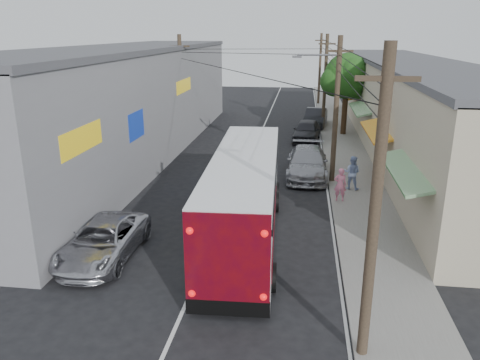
# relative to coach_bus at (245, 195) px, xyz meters

# --- Properties ---
(ground) EXTENTS (120.00, 120.00, 0.00)m
(ground) POSITION_rel_coach_bus_xyz_m (-1.20, -5.14, -1.80)
(ground) COLOR black
(ground) RESTS_ON ground
(sidewalk) EXTENTS (3.00, 80.00, 0.12)m
(sidewalk) POSITION_rel_coach_bus_xyz_m (5.30, 14.86, -1.74)
(sidewalk) COLOR slate
(sidewalk) RESTS_ON ground
(building_right) EXTENTS (7.09, 40.00, 6.25)m
(building_right) POSITION_rel_coach_bus_xyz_m (9.79, 16.86, 1.35)
(building_right) COLOR #BAB194
(building_right) RESTS_ON ground
(building_left) EXTENTS (7.20, 36.00, 7.25)m
(building_left) POSITION_rel_coach_bus_xyz_m (-9.69, 12.85, 1.85)
(building_left) COLOR gray
(building_left) RESTS_ON ground
(utility_poles) EXTENTS (11.80, 45.28, 8.00)m
(utility_poles) POSITION_rel_coach_bus_xyz_m (1.93, 15.18, 2.33)
(utility_poles) COLOR #473828
(utility_poles) RESTS_ON ground
(street_tree) EXTENTS (4.40, 4.00, 6.60)m
(street_tree) POSITION_rel_coach_bus_xyz_m (5.68, 20.87, 2.87)
(street_tree) COLOR #3F2B19
(street_tree) RESTS_ON ground
(coach_bus) EXTENTS (3.18, 12.17, 3.48)m
(coach_bus) POSITION_rel_coach_bus_xyz_m (0.00, 0.00, 0.00)
(coach_bus) COLOR white
(coach_bus) RESTS_ON ground
(jeepney) EXTENTS (2.33, 5.04, 1.40)m
(jeepney) POSITION_rel_coach_bus_xyz_m (-5.00, -2.70, -1.10)
(jeepney) COLOR silver
(jeepney) RESTS_ON ground
(parked_suv) EXTENTS (2.37, 5.74, 1.66)m
(parked_suv) POSITION_rel_coach_bus_xyz_m (2.60, 8.87, -0.97)
(parked_suv) COLOR #9B9CA3
(parked_suv) RESTS_ON ground
(parked_car_mid) EXTENTS (2.36, 4.95, 1.63)m
(parked_car_mid) POSITION_rel_coach_bus_xyz_m (2.60, 18.29, -0.98)
(parked_car_mid) COLOR #27272C
(parked_car_mid) RESTS_ON ground
(parked_car_far) EXTENTS (2.31, 5.09, 1.62)m
(parked_car_far) POSITION_rel_coach_bus_xyz_m (3.40, 24.15, -0.99)
(parked_car_far) COLOR black
(parked_car_far) RESTS_ON ground
(pedestrian_near) EXTENTS (0.61, 0.40, 1.68)m
(pedestrian_near) POSITION_rel_coach_bus_xyz_m (4.20, 4.56, -0.84)
(pedestrian_near) COLOR pink
(pedestrian_near) RESTS_ON sidewalk
(pedestrian_far) EXTENTS (1.05, 0.93, 1.81)m
(pedestrian_far) POSITION_rel_coach_bus_xyz_m (4.95, 6.50, -0.78)
(pedestrian_far) COLOR #91A6D4
(pedestrian_far) RESTS_ON sidewalk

